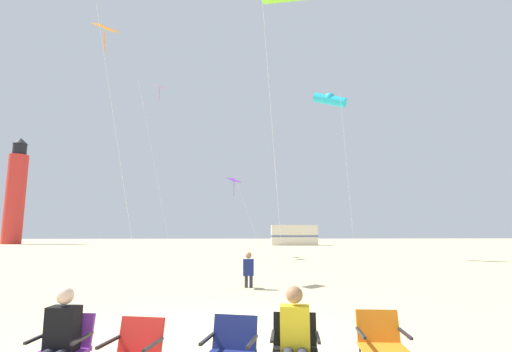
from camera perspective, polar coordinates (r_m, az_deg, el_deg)
name	(u,v)px	position (r m, az deg, el deg)	size (l,w,h in m)	color
ground	(210,333)	(7.37, -6.98, -22.56)	(200.00, 200.00, 0.00)	#D3BC8C
camp_chair_purple	(64,345)	(5.27, -27.12, -21.85)	(0.60, 0.62, 0.82)	#722D99
spectator_purple_chair	(58,338)	(5.12, -27.84, -20.90)	(0.36, 0.53, 1.16)	black
camp_chair_red	(135,350)	(4.77, -17.94, -23.87)	(0.65, 0.67, 0.82)	red
camp_chair_navy	(232,347)	(4.69, -3.73, -24.50)	(0.66, 0.68, 0.82)	navy
camp_chair_black	(295,343)	(4.85, 5.95, -23.96)	(0.62, 0.63, 0.82)	black
spectator_black_chair	(295,336)	(4.68, 5.95, -23.07)	(0.38, 0.54, 1.16)	yellow
camp_chair_orange	(381,340)	(5.20, 18.45, -22.52)	(0.61, 0.62, 0.82)	orange
kite_flyer_standing	(249,269)	(12.47, -1.14, -13.97)	(0.35, 0.52, 1.16)	navy
kite_tube_cyan	(330,99)	(28.46, 11.14, 11.34)	(2.78, 2.51, 12.10)	silver
kite_diamond_rainbow	(159,94)	(30.94, -14.50, 11.95)	(2.88, 2.21, 13.39)	silver
kite_diamond_orange	(106,37)	(18.22, -21.81, 18.96)	(2.41, 2.41, 10.70)	silver
kite_diamond_violet	(235,183)	(29.09, -3.25, -1.01)	(2.85, 2.85, 6.01)	silver
lighthouse_distant	(16,193)	(70.07, -32.70, -2.25)	(2.80, 2.80, 16.80)	red
rv_van_cream	(294,235)	(53.64, 5.80, -8.94)	(6.55, 2.65, 2.80)	beige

